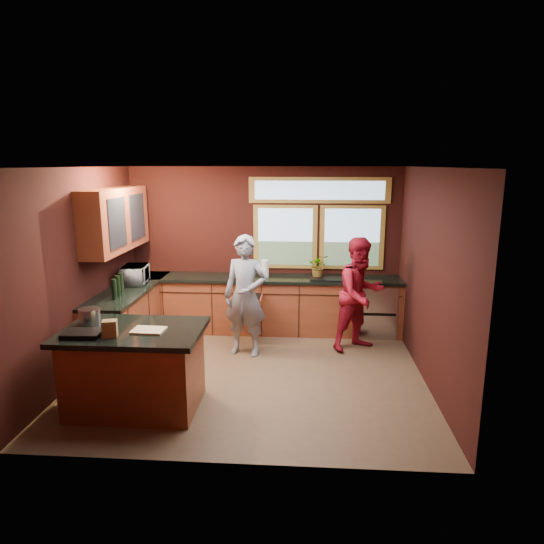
# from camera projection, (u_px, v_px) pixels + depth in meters

# --- Properties ---
(floor) EXTENTS (4.50, 4.50, 0.00)m
(floor) POSITION_uv_depth(u_px,v_px,m) (252.00, 373.00, 6.48)
(floor) COLOR brown
(floor) RESTS_ON ground
(room_shell) EXTENTS (4.52, 4.02, 2.71)m
(room_shell) POSITION_uv_depth(u_px,v_px,m) (209.00, 236.00, 6.44)
(room_shell) COLOR black
(room_shell) RESTS_ON ground
(back_counter) EXTENTS (4.50, 0.64, 0.93)m
(back_counter) POSITION_uv_depth(u_px,v_px,m) (275.00, 304.00, 8.02)
(back_counter) COLOR #5F2D16
(back_counter) RESTS_ON floor
(left_counter) EXTENTS (0.64, 2.30, 0.93)m
(left_counter) POSITION_uv_depth(u_px,v_px,m) (130.00, 317.00, 7.34)
(left_counter) COLOR #5F2D16
(left_counter) RESTS_ON floor
(island) EXTENTS (1.55, 1.05, 0.95)m
(island) POSITION_uv_depth(u_px,v_px,m) (135.00, 368.00, 5.48)
(island) COLOR #5F2D16
(island) RESTS_ON floor
(person_grey) EXTENTS (0.72, 0.56, 1.76)m
(person_grey) POSITION_uv_depth(u_px,v_px,m) (245.00, 296.00, 6.97)
(person_grey) COLOR slate
(person_grey) RESTS_ON floor
(person_red) EXTENTS (1.04, 0.99, 1.70)m
(person_red) POSITION_uv_depth(u_px,v_px,m) (360.00, 294.00, 7.18)
(person_red) COLOR maroon
(person_red) RESTS_ON floor
(microwave) EXTENTS (0.40, 0.55, 0.28)m
(microwave) POSITION_uv_depth(u_px,v_px,m) (135.00, 275.00, 7.45)
(microwave) COLOR #999999
(microwave) RESTS_ON left_counter
(potted_plant) EXTENTS (0.34, 0.30, 0.38)m
(potted_plant) POSITION_uv_depth(u_px,v_px,m) (319.00, 266.00, 7.88)
(potted_plant) COLOR #999999
(potted_plant) RESTS_ON back_counter
(paper_towel) EXTENTS (0.12, 0.12, 0.28)m
(paper_towel) POSITION_uv_depth(u_px,v_px,m) (265.00, 268.00, 7.90)
(paper_towel) COLOR silver
(paper_towel) RESTS_ON back_counter
(cutting_board) EXTENTS (0.36, 0.27, 0.02)m
(cutting_board) POSITION_uv_depth(u_px,v_px,m) (149.00, 330.00, 5.31)
(cutting_board) COLOR tan
(cutting_board) RESTS_ON island
(stock_pot) EXTENTS (0.24, 0.24, 0.18)m
(stock_pot) POSITION_uv_depth(u_px,v_px,m) (90.00, 316.00, 5.54)
(stock_pot) COLOR #BABBC0
(stock_pot) RESTS_ON island
(paper_bag) EXTENTS (0.17, 0.15, 0.18)m
(paper_bag) POSITION_uv_depth(u_px,v_px,m) (110.00, 329.00, 5.13)
(paper_bag) COLOR brown
(paper_bag) RESTS_ON island
(black_tray) EXTENTS (0.42, 0.30, 0.05)m
(black_tray) POSITION_uv_depth(u_px,v_px,m) (83.00, 334.00, 5.16)
(black_tray) COLOR black
(black_tray) RESTS_ON island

